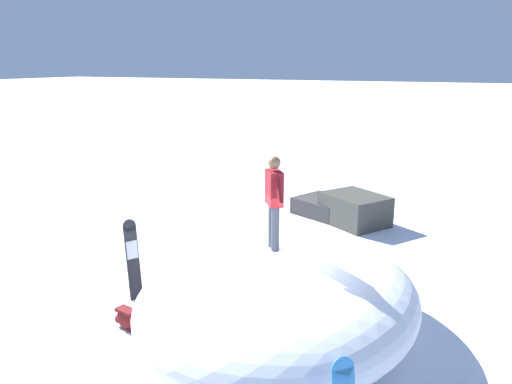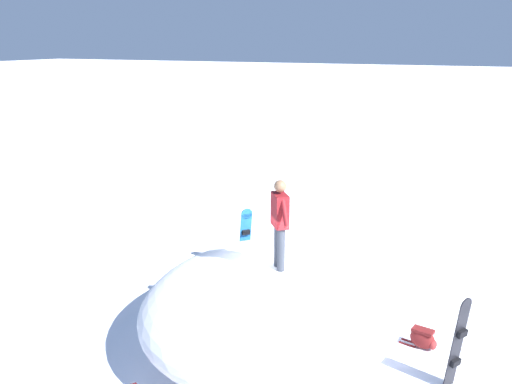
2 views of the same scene
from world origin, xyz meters
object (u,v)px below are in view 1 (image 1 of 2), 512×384
at_px(snowboard_secondary_upright, 133,258).
at_px(backpack_near, 374,272).
at_px(snowboarder_standing, 274,197).
at_px(backpack_far, 126,318).

bearing_deg(snowboard_secondary_upright, backpack_near, 32.42).
bearing_deg(snowboarder_standing, backpack_near, 65.81).
height_order(snowboarder_standing, backpack_far, snowboarder_standing).
distance_m(snowboard_secondary_upright, backpack_near, 5.12).
bearing_deg(backpack_far, backpack_near, 46.02).
bearing_deg(snowboarder_standing, backpack_far, -156.66).
relative_size(backpack_near, backpack_far, 0.79).
distance_m(snowboarder_standing, backpack_near, 3.74).
bearing_deg(backpack_far, snowboard_secondary_upright, 121.17).
bearing_deg(backpack_near, snowboarder_standing, -114.19).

